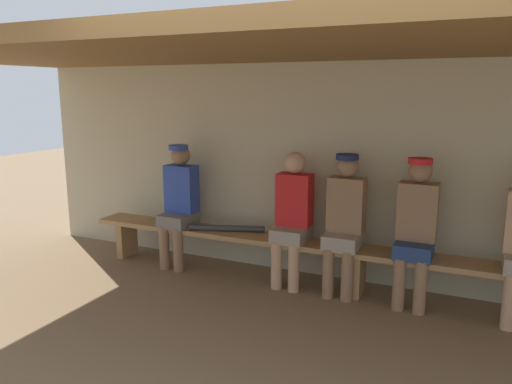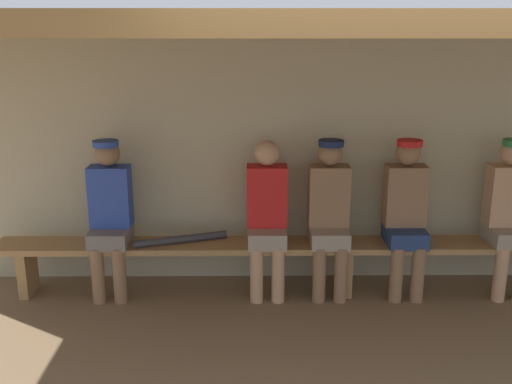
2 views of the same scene
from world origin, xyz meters
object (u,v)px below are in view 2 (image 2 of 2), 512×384
(player_shirtless_tan, at_px, (509,210))
(bench, at_px, (346,250))
(player_leftmost, at_px, (267,213))
(player_in_blue, at_px, (329,210))
(baseball_bat, at_px, (180,239))
(player_with_sunglasses, at_px, (110,211))
(player_in_red, at_px, (406,210))

(player_shirtless_tan, bearing_deg, bench, -179.85)
(player_leftmost, height_order, player_in_blue, player_in_blue)
(player_leftmost, height_order, baseball_bat, player_leftmost)
(player_with_sunglasses, height_order, player_in_blue, same)
(bench, height_order, player_in_blue, player_in_blue)
(player_leftmost, relative_size, player_in_blue, 0.99)
(bench, bearing_deg, player_leftmost, 179.74)
(player_in_red, bearing_deg, bench, -179.58)
(bench, relative_size, player_in_blue, 4.46)
(player_leftmost, xyz_separation_m, player_in_blue, (0.52, 0.00, 0.02))
(player_in_red, relative_size, baseball_bat, 1.67)
(player_in_red, xyz_separation_m, baseball_bat, (-1.91, -0.00, -0.25))
(player_shirtless_tan, distance_m, player_leftmost, 2.05)
(player_leftmost, bearing_deg, bench, -0.26)
(bench, xyz_separation_m, player_with_sunglasses, (-2.01, 0.00, 0.36))
(baseball_bat, bearing_deg, player_leftmost, -18.13)
(player_in_blue, relative_size, player_in_red, 1.00)
(player_shirtless_tan, bearing_deg, player_leftmost, -179.99)
(player_leftmost, bearing_deg, player_in_red, 0.02)
(baseball_bat, bearing_deg, player_with_sunglasses, 161.28)
(player_with_sunglasses, xyz_separation_m, player_leftmost, (1.32, -0.00, -0.02))
(player_leftmost, relative_size, player_in_red, 0.99)
(player_in_blue, bearing_deg, bench, -1.29)
(player_shirtless_tan, height_order, player_in_blue, same)
(bench, bearing_deg, baseball_bat, -180.00)
(player_with_sunglasses, bearing_deg, baseball_bat, -0.35)
(player_with_sunglasses, height_order, player_in_red, same)
(player_shirtless_tan, xyz_separation_m, player_in_red, (-0.87, 0.00, 0.00))
(player_with_sunglasses, xyz_separation_m, player_in_blue, (1.85, 0.00, 0.00))
(player_leftmost, relative_size, baseball_bat, 1.66)
(bench, xyz_separation_m, player_in_red, (0.49, 0.00, 0.36))
(bench, bearing_deg, player_with_sunglasses, 179.90)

